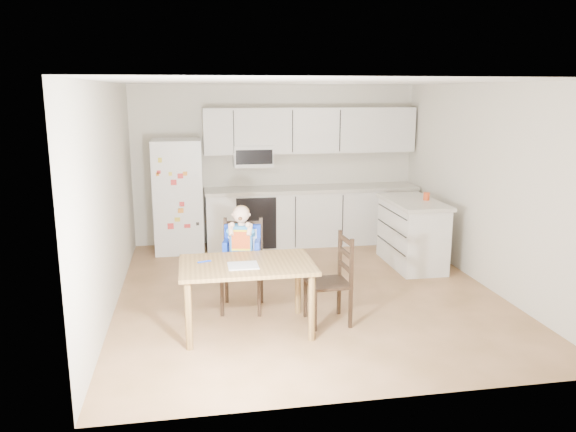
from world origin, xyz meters
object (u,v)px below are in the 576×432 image
(chair_booster, at_px, (242,247))
(dining_table, at_px, (247,272))
(refrigerator, at_px, (178,196))
(chair_side, at_px, (337,273))
(red_cup, at_px, (426,196))
(kitchen_island, at_px, (412,233))

(chair_booster, bearing_deg, dining_table, -79.99)
(refrigerator, bearing_deg, chair_side, -61.58)
(chair_booster, relative_size, chair_side, 1.25)
(chair_side, bearing_deg, red_cup, 131.95)
(refrigerator, distance_m, red_cup, 3.65)
(kitchen_island, xyz_separation_m, chair_side, (-1.55, -1.75, 0.07))
(red_cup, bearing_deg, chair_side, -134.95)
(chair_booster, bearing_deg, red_cup, 34.49)
(red_cup, height_order, chair_booster, chair_booster)
(kitchen_island, xyz_separation_m, dining_table, (-2.49, -1.81, 0.15))
(chair_booster, xyz_separation_m, chair_side, (0.94, -0.56, -0.18))
(kitchen_island, distance_m, chair_booster, 2.76)
(refrigerator, bearing_deg, kitchen_island, -22.43)
(chair_booster, height_order, chair_side, chair_booster)
(chair_booster, bearing_deg, chair_side, -20.19)
(chair_booster, bearing_deg, refrigerator, 117.07)
(dining_table, bearing_deg, chair_side, 3.34)
(refrigerator, xyz_separation_m, chair_side, (1.67, -3.08, -0.31))
(kitchen_island, bearing_deg, chair_side, -131.46)
(red_cup, relative_size, chair_booster, 0.09)
(chair_booster, bearing_deg, kitchen_island, 36.46)
(refrigerator, height_order, chair_booster, refrigerator)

